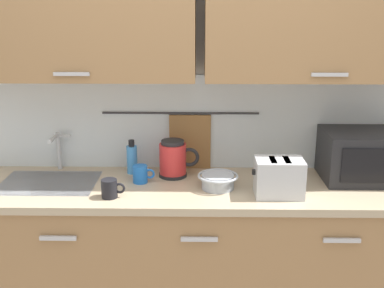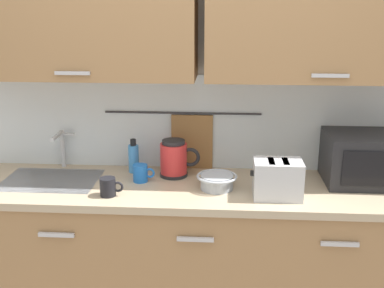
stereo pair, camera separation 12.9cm
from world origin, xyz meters
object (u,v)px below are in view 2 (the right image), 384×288
object	(u,v)px
mug_near_sink	(108,187)
mug_by_kettle	(141,173)
microwave	(369,159)
toaster	(278,179)
mixing_bowl	(217,181)
dish_soap_bottle	(134,158)
electric_kettle	(174,159)

from	to	relation	value
mug_near_sink	mug_by_kettle	size ratio (longest dim) A/B	1.00
microwave	toaster	world-z (taller)	microwave
microwave	mug_near_sink	distance (m)	1.39
microwave	mixing_bowl	distance (m)	0.83
mixing_bowl	toaster	world-z (taller)	toaster
mug_near_sink	mixing_bowl	bearing A→B (deg)	13.84
dish_soap_bottle	mug_near_sink	xyz separation A→B (m)	(-0.06, -0.36, -0.04)
electric_kettle	mug_near_sink	distance (m)	0.44
mixing_bowl	mug_by_kettle	distance (m)	0.42
dish_soap_bottle	mug_by_kettle	size ratio (longest dim) A/B	1.63
electric_kettle	mug_near_sink	xyz separation A→B (m)	(-0.30, -0.32, -0.05)
mug_near_sink	mug_by_kettle	distance (m)	0.25
toaster	mug_by_kettle	distance (m)	0.74
mug_near_sink	toaster	xyz separation A→B (m)	(0.85, 0.04, 0.05)
microwave	electric_kettle	world-z (taller)	microwave
electric_kettle	mug_near_sink	world-z (taller)	electric_kettle
dish_soap_bottle	mug_near_sink	distance (m)	0.37
electric_kettle	toaster	distance (m)	0.61
microwave	mug_near_sink	size ratio (longest dim) A/B	3.83
mug_near_sink	mixing_bowl	size ratio (longest dim) A/B	0.56
dish_soap_bottle	toaster	world-z (taller)	dish_soap_bottle
electric_kettle	mixing_bowl	distance (m)	0.31
toaster	mug_by_kettle	xyz separation A→B (m)	(-0.72, 0.17, -0.05)
dish_soap_bottle	mug_by_kettle	bearing A→B (deg)	-66.12
mixing_bowl	mug_by_kettle	xyz separation A→B (m)	(-0.42, 0.08, 0.00)
microwave	mug_by_kettle	distance (m)	1.23
microwave	toaster	size ratio (longest dim) A/B	1.80
toaster	mug_by_kettle	world-z (taller)	toaster
microwave	mixing_bowl	bearing A→B (deg)	-169.27
dish_soap_bottle	electric_kettle	bearing A→B (deg)	-11.03
mug_by_kettle	dish_soap_bottle	bearing A→B (deg)	113.88
dish_soap_bottle	toaster	distance (m)	0.85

